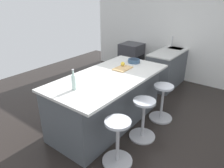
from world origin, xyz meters
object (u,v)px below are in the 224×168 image
(kitchen_island, at_px, (108,99))
(stool_near_camera, at_px, (118,143))
(fruit_bowl, at_px, (134,61))
(stool_by_window, at_px, (162,103))
(water_bottle, at_px, (74,82))
(cutting_board, at_px, (123,68))
(stool_middle, at_px, (143,120))
(oven_range, at_px, (131,58))
(apple_yellow, at_px, (123,64))

(kitchen_island, bearing_deg, stool_near_camera, 45.99)
(stool_near_camera, distance_m, fruit_bowl, 1.86)
(stool_by_window, height_order, water_bottle, water_bottle)
(cutting_board, bearing_deg, fruit_bowl, -175.72)
(stool_middle, xyz_separation_m, cutting_board, (-0.42, -0.71, 0.63))
(stool_near_camera, bearing_deg, oven_range, -150.34)
(cutting_board, distance_m, apple_yellow, 0.12)
(oven_range, xyz_separation_m, water_bottle, (3.33, 1.11, 0.64))
(oven_range, bearing_deg, cutting_board, 28.34)
(kitchen_island, distance_m, water_bottle, 0.96)
(oven_range, xyz_separation_m, apple_yellow, (2.07, 1.10, 0.58))
(oven_range, height_order, cutting_board, cutting_board)
(stool_near_camera, xyz_separation_m, apple_yellow, (-1.22, -0.78, 0.68))
(kitchen_island, distance_m, cutting_board, 0.64)
(stool_middle, distance_m, apple_yellow, 1.15)
(stool_middle, bearing_deg, oven_range, -143.98)
(oven_range, bearing_deg, water_bottle, 18.49)
(stool_middle, height_order, cutting_board, cutting_board)
(stool_by_window, xyz_separation_m, fruit_bowl, (-0.14, -0.74, 0.66))
(cutting_board, distance_m, fruit_bowl, 0.44)
(cutting_board, height_order, fruit_bowl, fruit_bowl)
(kitchen_island, height_order, stool_by_window, kitchen_island)
(fruit_bowl, bearing_deg, stool_near_camera, 25.28)
(stool_middle, height_order, apple_yellow, apple_yellow)
(kitchen_island, height_order, cutting_board, cutting_board)
(stool_by_window, height_order, apple_yellow, apple_yellow)
(oven_range, relative_size, cutting_board, 2.40)
(cutting_board, bearing_deg, stool_middle, 59.52)
(oven_range, bearing_deg, stool_by_window, 45.14)
(stool_by_window, height_order, stool_middle, same)
(stool_middle, height_order, fruit_bowl, fruit_bowl)
(stool_middle, relative_size, apple_yellow, 8.76)
(cutting_board, height_order, water_bottle, water_bottle)
(cutting_board, bearing_deg, water_bottle, -2.63)
(water_bottle, bearing_deg, stool_middle, 134.41)
(stool_middle, relative_size, stool_near_camera, 1.00)
(oven_range, relative_size, apple_yellow, 10.84)
(stool_by_window, bearing_deg, cutting_board, -67.35)
(stool_near_camera, height_order, cutting_board, cutting_board)
(stool_near_camera, bearing_deg, cutting_board, -147.91)
(kitchen_island, xyz_separation_m, fruit_bowl, (-0.86, -0.00, 0.51))
(stool_by_window, xyz_separation_m, stool_near_camera, (1.43, 0.00, 0.00))
(kitchen_island, distance_m, stool_middle, 0.75)
(kitchen_island, xyz_separation_m, stool_middle, (0.00, 0.74, -0.15))
(apple_yellow, bearing_deg, stool_by_window, 104.85)
(oven_range, relative_size, stool_by_window, 1.24)
(stool_middle, relative_size, cutting_board, 1.94)
(stool_by_window, height_order, fruit_bowl, fruit_bowl)
(stool_middle, bearing_deg, cutting_board, -120.48)
(kitchen_island, bearing_deg, fruit_bowl, -179.76)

